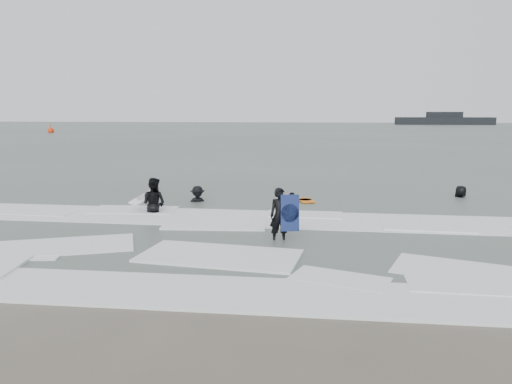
# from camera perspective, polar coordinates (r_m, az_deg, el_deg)

# --- Properties ---
(ground) EXTENTS (320.00, 320.00, 0.00)m
(ground) POSITION_cam_1_polar(r_m,az_deg,el_deg) (10.33, -3.90, -10.43)
(ground) COLOR brown
(ground) RESTS_ON ground
(sea) EXTENTS (320.00, 320.00, 0.00)m
(sea) POSITION_cam_1_polar(r_m,az_deg,el_deg) (89.61, 6.68, 6.88)
(sea) COLOR #47544C
(sea) RESTS_ON ground
(surfer_centre) EXTENTS (0.62, 0.49, 1.50)m
(surfer_centre) POSITION_cam_1_polar(r_m,az_deg,el_deg) (13.44, 2.71, -5.77)
(surfer_centre) COLOR black
(surfer_centre) RESTS_ON ground
(surfer_wading) EXTENTS (1.02, 0.88, 1.81)m
(surfer_wading) POSITION_cam_1_polar(r_m,az_deg,el_deg) (17.42, -11.56, -2.51)
(surfer_wading) COLOR black
(surfer_wading) RESTS_ON ground
(surfer_breaker) EXTENTS (1.13, 0.92, 1.52)m
(surfer_breaker) POSITION_cam_1_polar(r_m,az_deg,el_deg) (19.23, -6.68, -1.29)
(surfer_breaker) COLOR black
(surfer_breaker) RESTS_ON ground
(surfer_right_near) EXTENTS (0.94, 0.85, 1.53)m
(surfer_right_near) POSITION_cam_1_polar(r_m,az_deg,el_deg) (19.44, 4.19, -1.14)
(surfer_right_near) COLOR black
(surfer_right_near) RESTS_ON ground
(surfer_right_far) EXTENTS (0.91, 0.97, 1.67)m
(surfer_right_far) POSITION_cam_1_polar(r_m,az_deg,el_deg) (21.82, 22.34, -0.68)
(surfer_right_far) COLOR black
(surfer_right_far) RESTS_ON ground
(surf_foam) EXTENTS (30.03, 9.06, 0.09)m
(surf_foam) POSITION_cam_1_polar(r_m,az_deg,el_deg) (13.80, -0.75, -5.20)
(surf_foam) COLOR white
(surf_foam) RESTS_ON ground
(bodyboards) EXTENTS (6.31, 6.83, 1.25)m
(bodyboards) POSITION_cam_1_polar(r_m,az_deg,el_deg) (16.48, -1.32, -1.21)
(bodyboards) COLOR #101D4E
(bodyboards) RESTS_ON ground
(buoy) EXTENTS (1.00, 1.00, 1.65)m
(buoy) POSITION_cam_1_polar(r_m,az_deg,el_deg) (90.36, -22.40, 6.50)
(buoy) COLOR red
(buoy) RESTS_ON ground
(vessel_horizon) EXTENTS (25.86, 4.62, 3.51)m
(vessel_horizon) POSITION_cam_1_polar(r_m,az_deg,el_deg) (147.82, 20.70, 7.70)
(vessel_horizon) COLOR black
(vessel_horizon) RESTS_ON ground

